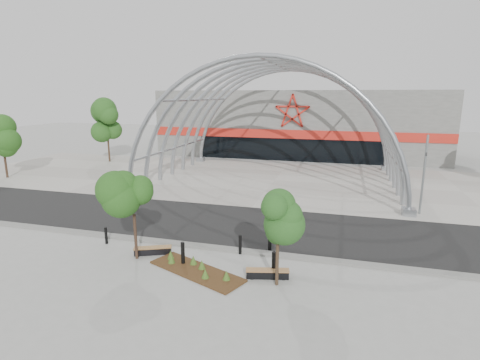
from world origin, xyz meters
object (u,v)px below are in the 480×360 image
at_px(street_tree_0, 133,196).
at_px(bollard_2, 240,245).
at_px(bench_1, 267,274).
at_px(street_tree_1, 278,218).
at_px(bench_0, 153,251).
at_px(signal_pole, 424,174).

bearing_deg(street_tree_0, bollard_2, 21.72).
xyz_separation_m(street_tree_0, bench_1, (6.30, -0.23, -2.87)).
xyz_separation_m(street_tree_1, bench_0, (-6.27, 1.32, -2.64)).
bearing_deg(bench_0, street_tree_1, -11.92).
relative_size(street_tree_1, bollard_2, 4.17).
distance_m(signal_pole, bollard_2, 13.23).
xyz_separation_m(signal_pole, bollard_2, (-9.46, -8.99, -2.20)).
height_order(street_tree_0, street_tree_1, street_tree_0).
height_order(street_tree_0, bench_1, street_tree_0).
xyz_separation_m(signal_pole, street_tree_1, (-7.23, -11.48, 0.15)).
bearing_deg(signal_pole, bench_1, -124.96).
bearing_deg(street_tree_0, street_tree_1, -5.82).
relative_size(street_tree_1, bench_1, 2.11).
height_order(street_tree_1, bench_1, street_tree_1).
xyz_separation_m(street_tree_0, street_tree_1, (6.77, -0.69, -0.23)).
distance_m(bench_0, bench_1, 5.86).
relative_size(street_tree_0, street_tree_1, 1.08).
bearing_deg(bench_1, street_tree_0, 177.95).
xyz_separation_m(street_tree_0, bench_0, (0.50, 0.63, -2.87)).
distance_m(street_tree_1, bollard_2, 4.09).
bearing_deg(street_tree_0, signal_pole, 37.63).
bearing_deg(street_tree_1, bench_0, 168.08).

